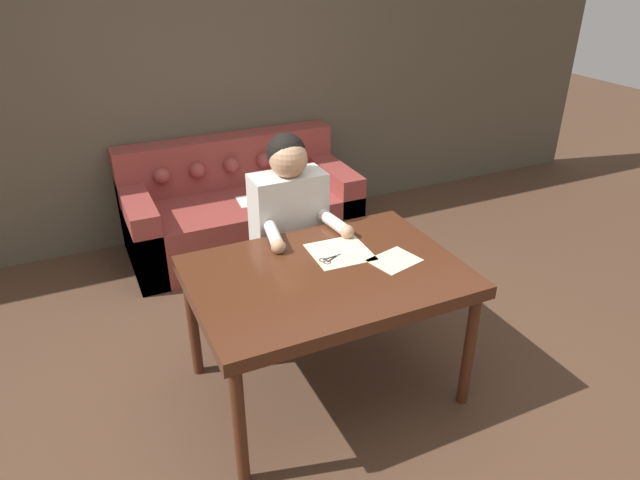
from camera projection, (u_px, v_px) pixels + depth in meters
The scene contains 8 objects.
ground_plane at pixel (316, 382), 3.26m from camera, with size 16.00×16.00×0.00m, color #4C3323.
wall_back at pixel (196, 76), 4.43m from camera, with size 8.00×0.06×2.60m.
dining_table at pixel (327, 283), 2.91m from camera, with size 1.37×0.96×0.76m.
couch at pixel (240, 210), 4.60m from camera, with size 1.78×0.87×0.85m.
person at pixel (290, 231), 3.46m from camera, with size 0.49×0.56×1.28m.
pattern_paper_main at pixel (340, 252), 3.05m from camera, with size 0.32×0.32×0.00m.
pattern_paper_offcut at pixel (394, 260), 2.97m from camera, with size 0.28×0.25×0.00m.
scissors at pixel (333, 258), 2.99m from camera, with size 0.25×0.13×0.01m.
Camera 1 is at (-1.04, -2.28, 2.24)m, focal length 32.00 mm.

